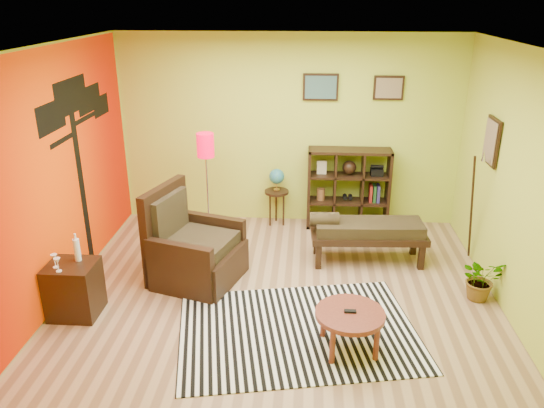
# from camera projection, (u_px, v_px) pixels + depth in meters

# --- Properties ---
(ground) EXTENTS (5.00, 5.00, 0.00)m
(ground) POSITION_uv_depth(u_px,v_px,m) (279.00, 294.00, 6.22)
(ground) COLOR tan
(ground) RESTS_ON ground
(room_shell) EXTENTS (5.04, 4.54, 2.82)m
(room_shell) POSITION_uv_depth(u_px,v_px,m) (272.00, 145.00, 5.57)
(room_shell) COLOR #B5C83D
(room_shell) RESTS_ON ground
(zebra_rug) EXTENTS (2.73, 2.15, 0.01)m
(zebra_rug) POSITION_uv_depth(u_px,v_px,m) (298.00, 330.00, 5.54)
(zebra_rug) COLOR white
(zebra_rug) RESTS_ON ground
(coffee_table) EXTENTS (0.68, 0.68, 0.44)m
(coffee_table) POSITION_uv_depth(u_px,v_px,m) (350.00, 317.00, 5.14)
(coffee_table) COLOR maroon
(coffee_table) RESTS_ON ground
(armchair) EXTENTS (1.19, 1.18, 1.16)m
(armchair) POSITION_uv_depth(u_px,v_px,m) (192.00, 252.00, 6.45)
(armchair) COLOR black
(armchair) RESTS_ON ground
(side_cabinet) EXTENTS (0.51, 0.47, 0.92)m
(side_cabinet) POSITION_uv_depth(u_px,v_px,m) (74.00, 289.00, 5.73)
(side_cabinet) COLOR black
(side_cabinet) RESTS_ON ground
(floor_lamp) EXTENTS (0.24, 0.24, 1.57)m
(floor_lamp) POSITION_uv_depth(u_px,v_px,m) (206.00, 155.00, 7.05)
(floor_lamp) COLOR silver
(floor_lamp) RESTS_ON ground
(globe_table) EXTENTS (0.36, 0.36, 0.88)m
(globe_table) POSITION_uv_depth(u_px,v_px,m) (277.00, 183.00, 7.87)
(globe_table) COLOR black
(globe_table) RESTS_ON ground
(cube_shelf) EXTENTS (1.20, 0.35, 1.20)m
(cube_shelf) POSITION_uv_depth(u_px,v_px,m) (349.00, 189.00, 7.82)
(cube_shelf) COLOR black
(cube_shelf) RESTS_ON ground
(bench) EXTENTS (1.52, 0.61, 0.69)m
(bench) POSITION_uv_depth(u_px,v_px,m) (365.00, 231.00, 6.83)
(bench) COLOR black
(bench) RESTS_ON ground
(potted_plant) EXTENTS (0.57, 0.61, 0.40)m
(potted_plant) POSITION_uv_depth(u_px,v_px,m) (480.00, 283.00, 6.06)
(potted_plant) COLOR #26661E
(potted_plant) RESTS_ON ground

